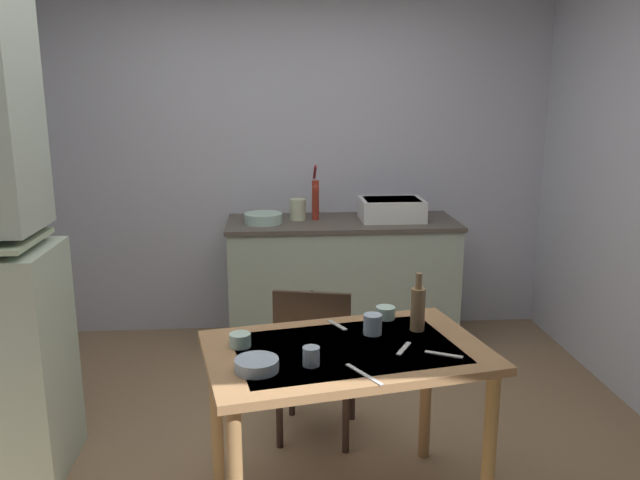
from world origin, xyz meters
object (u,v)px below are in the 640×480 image
(chair_far_side, at_px, (315,357))
(mug_tall, at_px, (240,340))
(hand_pump, at_px, (316,196))
(sink_basin, at_px, (392,209))
(serving_bowl_wide, at_px, (257,365))
(glass_bottle, at_px, (418,307))
(dining_table, at_px, (346,371))
(mixing_bowl_counter, at_px, (263,218))

(chair_far_side, height_order, mug_tall, chair_far_side)
(hand_pump, bearing_deg, sink_basin, -4.83)
(chair_far_side, height_order, serving_bowl_wide, chair_far_side)
(glass_bottle, bearing_deg, chair_far_side, 135.13)
(chair_far_side, xyz_separation_m, mug_tall, (-0.35, -0.55, 0.33))
(hand_pump, bearing_deg, dining_table, -90.35)
(chair_far_side, relative_size, mug_tall, 9.55)
(dining_table, relative_size, chair_far_side, 1.48)
(dining_table, bearing_deg, mixing_bowl_counter, 100.66)
(glass_bottle, bearing_deg, serving_bowl_wide, -152.41)
(hand_pump, bearing_deg, mixing_bowl_counter, -165.49)
(hand_pump, distance_m, mixing_bowl_counter, 0.40)
(serving_bowl_wide, xyz_separation_m, mug_tall, (-0.07, 0.24, 0.01))
(mixing_bowl_counter, distance_m, serving_bowl_wide, 2.08)
(mixing_bowl_counter, bearing_deg, sink_basin, 3.17)
(sink_basin, distance_m, mixing_bowl_counter, 0.91)
(mixing_bowl_counter, bearing_deg, hand_pump, 14.51)
(dining_table, relative_size, mug_tall, 14.17)
(mixing_bowl_counter, xyz_separation_m, serving_bowl_wide, (-0.01, -2.08, -0.15))
(mixing_bowl_counter, relative_size, mug_tall, 2.94)
(serving_bowl_wide, bearing_deg, chair_far_side, 70.58)
(sink_basin, distance_m, dining_table, 2.04)
(mixing_bowl_counter, xyz_separation_m, glass_bottle, (0.69, -1.71, -0.07))
(chair_far_side, bearing_deg, hand_pump, 85.93)
(hand_pump, height_order, mug_tall, hand_pump)
(mixing_bowl_counter, distance_m, glass_bottle, 1.85)
(sink_basin, height_order, serving_bowl_wide, sink_basin)
(sink_basin, bearing_deg, mixing_bowl_counter, -176.83)
(chair_far_side, height_order, glass_bottle, glass_bottle)
(sink_basin, distance_m, serving_bowl_wide, 2.32)
(sink_basin, height_order, chair_far_side, sink_basin)
(mixing_bowl_counter, bearing_deg, dining_table, -79.34)
(hand_pump, relative_size, mixing_bowl_counter, 1.49)
(dining_table, bearing_deg, chair_far_side, 98.25)
(mug_tall, bearing_deg, glass_bottle, 9.35)
(serving_bowl_wide, distance_m, mug_tall, 0.25)
(dining_table, xyz_separation_m, glass_bottle, (0.34, 0.18, 0.21))
(mug_tall, bearing_deg, sink_basin, 62.52)
(mixing_bowl_counter, relative_size, chair_far_side, 0.31)
(hand_pump, bearing_deg, mug_tall, -103.05)
(sink_basin, height_order, dining_table, sink_basin)
(chair_far_side, bearing_deg, sink_basin, 64.76)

